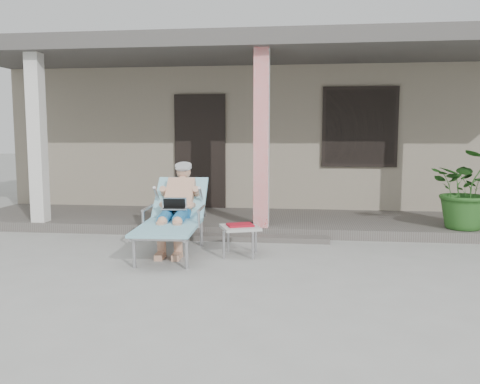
# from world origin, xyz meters

# --- Properties ---
(ground) EXTENTS (60.00, 60.00, 0.00)m
(ground) POSITION_xyz_m (0.00, 0.00, 0.00)
(ground) COLOR #9E9E99
(ground) RESTS_ON ground
(house) EXTENTS (10.40, 5.40, 3.30)m
(house) POSITION_xyz_m (0.00, 6.50, 1.67)
(house) COLOR #9E917D
(house) RESTS_ON ground
(porch_deck) EXTENTS (10.00, 2.00, 0.15)m
(porch_deck) POSITION_xyz_m (0.00, 3.00, 0.07)
(porch_deck) COLOR #605B56
(porch_deck) RESTS_ON ground
(porch_overhang) EXTENTS (10.00, 2.30, 2.85)m
(porch_overhang) POSITION_xyz_m (0.00, 2.95, 2.79)
(porch_overhang) COLOR silver
(porch_overhang) RESTS_ON porch_deck
(porch_step) EXTENTS (2.00, 0.30, 0.07)m
(porch_step) POSITION_xyz_m (0.00, 1.85, 0.04)
(porch_step) COLOR #605B56
(porch_step) RESTS_ON ground
(lounger) EXTENTS (0.81, 1.91, 1.22)m
(lounger) POSITION_xyz_m (-1.05, 1.10, 0.75)
(lounger) COLOR #B7B7BC
(lounger) RESTS_ON ground
(side_table) EXTENTS (0.59, 0.59, 0.41)m
(side_table) POSITION_xyz_m (-0.16, 0.93, 0.34)
(side_table) COLOR #B8B9B3
(side_table) RESTS_ON ground
(potted_palm) EXTENTS (1.21, 1.10, 1.16)m
(potted_palm) POSITION_xyz_m (3.00, 2.36, 0.73)
(potted_palm) COLOR #26591E
(potted_palm) RESTS_ON porch_deck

